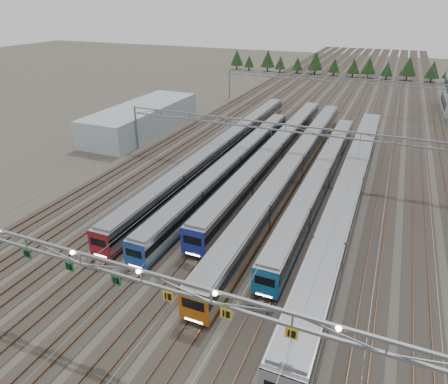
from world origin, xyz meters
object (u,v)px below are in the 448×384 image
at_px(gantry_far, 333,83).
at_px(train_d, 294,166).
at_px(train_a, 223,148).
at_px(train_e, 320,177).
at_px(train_c, 275,152).
at_px(train_f, 349,189).
at_px(gantry_near, 140,279).
at_px(west_shed, 142,119).
at_px(gantry_mid, 285,133).
at_px(train_b, 232,165).

bearing_deg(gantry_far, train_d, -87.28).
bearing_deg(gantry_far, train_a, -104.43).
xyz_separation_m(train_a, train_e, (18.00, -5.84, -0.02)).
height_order(train_c, train_f, train_f).
height_order(gantry_near, west_shed, gantry_near).
bearing_deg(west_shed, train_e, -19.52).
height_order(train_d, gantry_far, gantry_far).
relative_size(train_c, gantry_mid, 1.08).
xyz_separation_m(train_a, gantry_near, (11.20, -41.38, 5.10)).
bearing_deg(train_b, train_c, 60.35).
bearing_deg(train_b, gantry_near, -79.08).
relative_size(train_e, train_f, 0.78).
height_order(train_b, gantry_mid, gantry_mid).
relative_size(gantry_far, west_shed, 1.88).
xyz_separation_m(gantry_near, gantry_mid, (0.05, 40.12, -0.70)).
relative_size(train_e, gantry_near, 0.94).
bearing_deg(train_f, train_b, 172.34).
xyz_separation_m(gantry_mid, gantry_far, (0.00, 45.00, 0.00)).
height_order(train_a, train_b, train_a).
distance_m(train_d, gantry_far, 47.65).
bearing_deg(gantry_mid, train_f, -34.72).
bearing_deg(train_c, train_d, -47.66).
relative_size(gantry_near, gantry_far, 1.00).
height_order(train_a, west_shed, west_shed).
height_order(train_d, gantry_mid, gantry_mid).
xyz_separation_m(train_d, gantry_far, (-2.25, 47.41, 4.28)).
bearing_deg(train_f, west_shed, 158.64).
bearing_deg(train_b, west_shed, 150.50).
bearing_deg(train_e, west_shed, 160.48).
xyz_separation_m(train_b, gantry_near, (6.70, -34.74, 5.14)).
bearing_deg(train_a, gantry_far, 75.57).
bearing_deg(train_a, train_c, 8.02).
height_order(train_b, west_shed, west_shed).
height_order(train_e, gantry_mid, gantry_mid).
height_order(train_c, gantry_mid, gantry_mid).
bearing_deg(gantry_mid, train_c, 131.61).
xyz_separation_m(train_e, west_shed, (-39.94, 14.16, 0.73)).
relative_size(train_c, train_f, 0.90).
distance_m(train_b, train_d, 9.48).
relative_size(train_c, train_d, 0.89).
distance_m(train_a, train_e, 18.92).
bearing_deg(train_f, gantry_far, 102.03).
bearing_deg(west_shed, train_d, -18.69).
relative_size(train_c, gantry_near, 1.08).
relative_size(train_f, gantry_far, 1.21).
height_order(train_c, train_d, train_c).
xyz_separation_m(train_f, gantry_mid, (-11.25, 7.80, 4.06)).
height_order(train_b, train_c, train_c).
relative_size(train_e, gantry_mid, 0.94).
xyz_separation_m(train_a, train_d, (13.50, -3.67, 0.12)).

